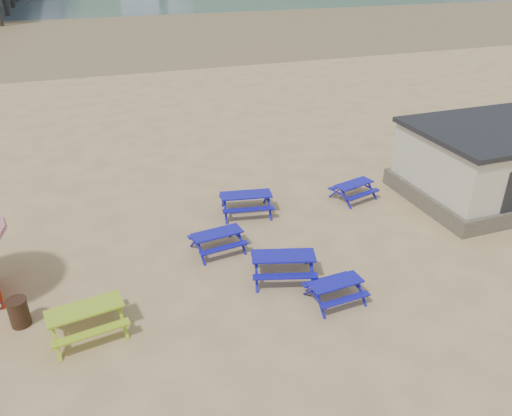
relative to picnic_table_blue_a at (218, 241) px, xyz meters
name	(u,v)px	position (x,y,z in m)	size (l,w,h in m)	color
ground	(276,250)	(1.96, -0.67, -0.37)	(400.00, 400.00, 0.00)	tan
wet_sand	(117,31)	(1.96, 54.33, -0.37)	(400.00, 400.00, 0.00)	olive
picnic_table_blue_a	(218,241)	(0.00, 0.00, 0.00)	(1.94, 1.63, 0.75)	#000794
picnic_table_blue_b	(246,204)	(1.87, 2.35, 0.06)	(2.31, 1.99, 0.86)	#000794
picnic_table_blue_c	(354,191)	(6.65, 2.05, -0.01)	(2.03, 1.78, 0.73)	#000794
picnic_table_blue_d	(283,266)	(1.57, -2.30, 0.06)	(2.45, 2.19, 0.86)	#000794
picnic_table_blue_e	(335,291)	(2.61, -3.96, -0.03)	(1.74, 1.44, 0.70)	#000794
picnic_table_yellow	(87,320)	(-4.62, -2.90, 0.06)	(2.28, 1.95, 0.87)	#A4B522
litter_bin	(19,312)	(-6.43, -1.90, 0.07)	(0.60, 0.60, 0.87)	#331C12
amenity_block	(497,162)	(12.46, 0.33, 1.19)	(7.40, 5.40, 3.15)	#665B4C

